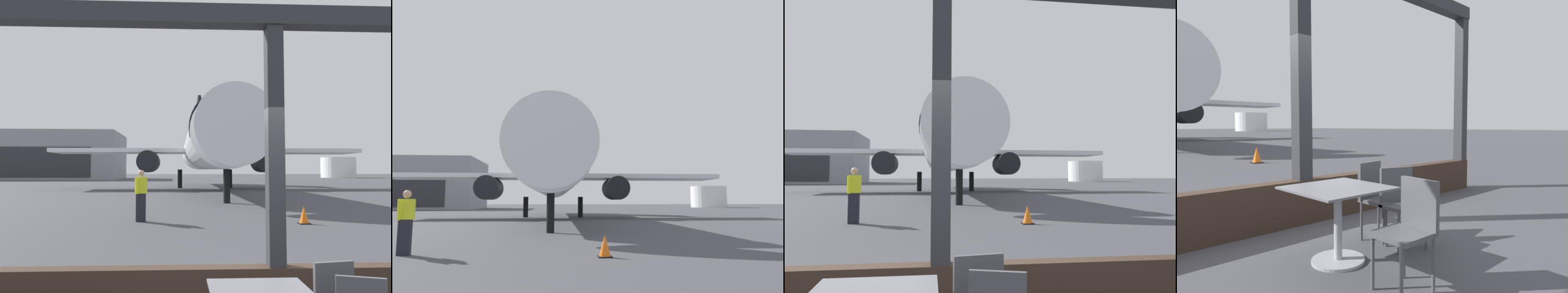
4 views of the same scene
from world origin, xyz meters
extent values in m
cube|color=#38281E|center=(0.00, 0.00, 0.30)|extent=(7.97, 0.24, 0.60)
cube|color=#2D2D33|center=(0.00, 0.00, 1.76)|extent=(0.20, 0.20, 3.52)
cube|color=#2D2D33|center=(3.89, 0.00, 1.76)|extent=(0.20, 0.20, 3.52)
cube|color=slate|center=(-0.48, -1.39, 0.72)|extent=(0.86, 0.86, 0.02)
cylinder|color=#9EA0A5|center=(-0.48, -1.39, 0.36)|extent=(0.08, 0.08, 0.71)
cylinder|color=#9EA0A5|center=(-0.48, -1.39, 0.01)|extent=(0.52, 0.52, 0.03)
cube|color=#4C4C51|center=(-0.48, -2.22, 0.46)|extent=(0.40, 0.40, 0.04)
cube|color=#4C4C51|center=(-0.30, -2.24, 0.69)|extent=(0.08, 0.40, 0.41)
cylinder|color=#4C4C51|center=(-0.67, -2.37, 0.23)|extent=(0.03, 0.03, 0.46)
cylinder|color=#4C4C51|center=(-0.63, -2.03, 0.23)|extent=(0.03, 0.03, 0.46)
cylinder|color=#4C4C51|center=(-0.33, -2.41, 0.23)|extent=(0.03, 0.03, 0.46)
cylinder|color=#4C4C51|center=(-0.29, -2.07, 0.23)|extent=(0.03, 0.03, 0.46)
cube|color=#4C4C51|center=(0.30, -1.22, 0.46)|extent=(0.40, 0.40, 0.04)
cube|color=#4C4C51|center=(0.27, -1.04, 0.68)|extent=(0.40, 0.11, 0.42)
cylinder|color=#4C4C51|center=(0.50, -1.36, 0.23)|extent=(0.03, 0.03, 0.46)
cylinder|color=#4C4C51|center=(0.16, -1.42, 0.23)|extent=(0.03, 0.03, 0.46)
cylinder|color=#4C4C51|center=(0.44, -1.02, 0.23)|extent=(0.03, 0.03, 0.46)
cylinder|color=#4C4C51|center=(0.10, -1.08, 0.23)|extent=(0.03, 0.03, 0.46)
cube|color=#4C4C51|center=(0.30, -1.56, 0.44)|extent=(0.40, 0.40, 0.04)
cube|color=#4C4C51|center=(0.35, -1.39, 0.66)|extent=(0.39, 0.16, 0.39)
cylinder|color=#4C4C51|center=(0.41, -1.77, 0.22)|extent=(0.03, 0.03, 0.44)
cylinder|color=#4C4C51|center=(0.08, -1.67, 0.22)|extent=(0.03, 0.03, 0.44)
cylinder|color=#4C4C51|center=(0.51, -1.45, 0.22)|extent=(0.03, 0.03, 0.44)
cylinder|color=#4C4C51|center=(0.19, -1.35, 0.22)|extent=(0.03, 0.03, 0.44)
cube|color=silver|center=(8.82, 30.50, 3.47)|extent=(12.91, 4.20, 0.36)
cylinder|color=black|center=(6.55, 29.10, 2.47)|extent=(1.90, 3.20, 1.90)
cone|color=orange|center=(2.90, 7.58, 0.28)|extent=(0.32, 0.32, 0.57)
cube|color=black|center=(2.90, 7.58, 0.01)|extent=(0.36, 0.36, 0.03)
cylinder|color=white|center=(34.58, 78.14, 2.25)|extent=(7.51, 7.51, 4.50)
camera|label=1|loc=(-1.17, -4.53, 1.75)|focal=34.55mm
camera|label=2|loc=(1.62, -2.49, 1.46)|focal=34.94mm
camera|label=3|loc=(-0.12, -4.04, 1.51)|focal=35.18mm
camera|label=4|loc=(-2.49, -3.97, 1.32)|focal=31.52mm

